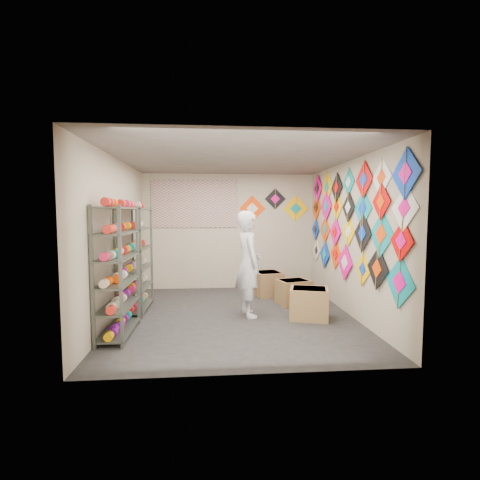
{
  "coord_description": "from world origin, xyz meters",
  "views": [
    {
      "loc": [
        -0.42,
        -5.96,
        1.79
      ],
      "look_at": [
        0.1,
        0.3,
        1.3
      ],
      "focal_mm": 26.0,
      "sensor_mm": 36.0,
      "label": 1
    }
  ],
  "objects": [
    {
      "name": "shelf_rack_back",
      "position": [
        -1.78,
        0.45,
        0.95
      ],
      "size": [
        0.4,
        1.1,
        1.9
      ],
      "primitive_type": "cube",
      "color": "#4C5147",
      "rests_on": "ground"
    },
    {
      "name": "back_wall_kites",
      "position": [
        1.09,
        2.24,
        1.95
      ],
      "size": [
        1.67,
        0.02,
        0.79
      ],
      "color": "#FF3B00",
      "rests_on": "room_walls"
    },
    {
      "name": "shopkeeper",
      "position": [
        0.22,
        -0.03,
        0.91
      ],
      "size": [
        0.83,
        0.69,
        1.83
      ],
      "primitive_type": "imported",
      "rotation": [
        0.0,
        0.0,
        1.77
      ],
      "color": "beige",
      "rests_on": "ground"
    },
    {
      "name": "poster",
      "position": [
        -0.8,
        2.23,
        2.0
      ],
      "size": [
        2.0,
        0.01,
        1.1
      ],
      "primitive_type": "cube",
      "color": "#6B4494",
      "rests_on": "room_walls"
    },
    {
      "name": "kite_wall_display",
      "position": [
        1.98,
        -0.05,
        1.65
      ],
      "size": [
        0.06,
        4.33,
        2.1
      ],
      "color": "#09868B",
      "rests_on": "room_walls"
    },
    {
      "name": "carton_a",
      "position": [
        1.22,
        -0.29,
        0.26
      ],
      "size": [
        0.75,
        0.68,
        0.52
      ],
      "primitive_type": "cube",
      "rotation": [
        0.0,
        0.0,
        -0.28
      ],
      "color": "olive",
      "rests_on": "ground"
    },
    {
      "name": "string_spools",
      "position": [
        -1.78,
        -0.2,
        1.05
      ],
      "size": [
        0.12,
        2.36,
        0.12
      ],
      "color": "#DF2049",
      "rests_on": "ground"
    },
    {
      "name": "shelf_rack_front",
      "position": [
        -1.78,
        -0.85,
        0.95
      ],
      "size": [
        0.4,
        1.1,
        1.9
      ],
      "primitive_type": "cube",
      "color": "#4C5147",
      "rests_on": "ground"
    },
    {
      "name": "carton_c",
      "position": [
        0.8,
        1.4,
        0.26
      ],
      "size": [
        0.64,
        0.68,
        0.52
      ],
      "primitive_type": "cube",
      "rotation": [
        0.0,
        0.0,
        0.19
      ],
      "color": "olive",
      "rests_on": "ground"
    },
    {
      "name": "room_walls",
      "position": [
        0.0,
        0.0,
        1.64
      ],
      "size": [
        4.5,
        4.5,
        4.5
      ],
      "color": "tan",
      "rests_on": "ground"
    },
    {
      "name": "ground",
      "position": [
        0.0,
        0.0,
        0.0
      ],
      "size": [
        4.5,
        4.5,
        0.0
      ],
      "primitive_type": "plane",
      "color": "black"
    },
    {
      "name": "carton_b",
      "position": [
        1.18,
        0.64,
        0.24
      ],
      "size": [
        0.7,
        0.62,
        0.48
      ],
      "primitive_type": "cube",
      "rotation": [
        0.0,
        0.0,
        0.28
      ],
      "color": "olive",
      "rests_on": "ground"
    }
  ]
}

